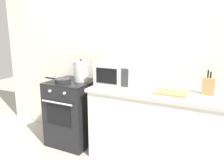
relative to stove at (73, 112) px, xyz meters
The scene contains 9 objects.
back_wall 1.09m from the stove, 29.72° to the left, with size 4.40×0.10×2.50m, color silver.
lower_cabinet_right 1.25m from the stove, ahead, with size 1.64×0.56×0.88m, color white.
countertop_right 1.33m from the stove, ahead, with size 1.70×0.60×0.04m, color beige.
stove is the anchor object (origin of this frame).
stock_pot 0.62m from the stove, 27.36° to the left, with size 0.29×0.21×0.31m.
frying_pan 0.50m from the stove, 126.67° to the right, with size 0.42×0.22×0.05m.
microwave 0.91m from the stove, ahead, with size 0.50×0.37×0.30m.
cutting_board 1.46m from the stove, ahead, with size 0.36×0.26×0.02m, color tan.
knife_block 1.85m from the stove, ahead, with size 0.13×0.10×0.28m.
Camera 1 is at (1.51, -1.87, 1.63)m, focal length 35.70 mm.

